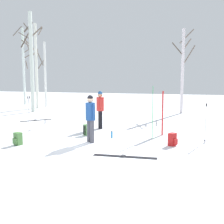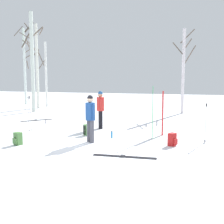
% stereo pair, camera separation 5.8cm
% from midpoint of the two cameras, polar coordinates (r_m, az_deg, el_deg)
% --- Properties ---
extents(ground_plane, '(60.00, 60.00, 0.00)m').
position_cam_midpoint_polar(ground_plane, '(9.43, -7.39, -7.31)').
color(ground_plane, white).
extents(person_0, '(0.45, 0.34, 1.72)m').
position_cam_midpoint_polar(person_0, '(9.98, -4.61, -0.72)').
color(person_0, '#4C4C56').
rests_on(person_0, ground_plane).
extents(person_2, '(0.34, 0.47, 1.72)m').
position_cam_midpoint_polar(person_2, '(12.66, -2.56, 0.97)').
color(person_2, black).
rests_on(person_2, ground_plane).
extents(ski_pair_planted_0, '(0.03, 0.20, 2.01)m').
position_cam_midpoint_polar(ski_pair_planted_0, '(10.73, 8.16, -0.11)').
color(ski_pair_planted_0, green).
rests_on(ski_pair_planted_0, ground_plane).
extents(ski_pair_planted_1, '(0.08, 0.14, 1.79)m').
position_cam_midpoint_polar(ski_pair_planted_1, '(11.42, 10.15, -0.27)').
color(ski_pair_planted_1, red).
rests_on(ski_pair_planted_1, ground_plane).
extents(ski_pair_lying_0, '(1.91, 0.28, 0.05)m').
position_cam_midpoint_polar(ski_pair_lying_0, '(8.36, 2.40, -9.08)').
color(ski_pair_lying_0, black).
rests_on(ski_pair_lying_0, ground_plane).
extents(ski_pair_lying_1, '(1.28, 1.37, 0.05)m').
position_cam_midpoint_polar(ski_pair_lying_1, '(15.68, -15.36, -1.64)').
color(ski_pair_lying_1, black).
rests_on(ski_pair_lying_1, ground_plane).
extents(ski_poles_0, '(0.07, 0.22, 1.42)m').
position_cam_midpoint_polar(ski_poles_0, '(10.46, 18.45, -1.94)').
color(ski_poles_0, '#B2B2BC').
rests_on(ski_poles_0, ground_plane).
extents(ski_poles_1, '(0.07, 0.23, 1.54)m').
position_cam_midpoint_polar(ski_poles_1, '(12.39, -16.71, -0.22)').
color(ski_poles_1, '#B2B2BC').
rests_on(ski_poles_1, ground_plane).
extents(backpack_0, '(0.34, 0.34, 0.44)m').
position_cam_midpoint_polar(backpack_0, '(11.35, -5.27, -3.69)').
color(backpack_0, '#4C7F3F').
rests_on(backpack_0, ground_plane).
extents(backpack_1, '(0.34, 0.32, 0.44)m').
position_cam_midpoint_polar(backpack_1, '(9.83, 12.10, -5.53)').
color(backpack_1, red).
rests_on(backpack_1, ground_plane).
extents(backpack_2, '(0.32, 0.34, 0.44)m').
position_cam_midpoint_polar(backpack_2, '(10.26, -18.86, -5.23)').
color(backpack_2, '#4C7F3F').
rests_on(backpack_2, ground_plane).
extents(water_bottle_0, '(0.07, 0.07, 0.28)m').
position_cam_midpoint_polar(water_bottle_0, '(10.79, -0.20, -4.67)').
color(water_bottle_0, '#1E72BF').
rests_on(water_bottle_0, ground_plane).
extents(water_bottle_1, '(0.07, 0.07, 0.21)m').
position_cam_midpoint_polar(water_bottle_1, '(14.52, -13.63, -1.93)').
color(water_bottle_1, silver).
rests_on(water_bottle_1, ground_plane).
extents(birch_tree_0, '(1.35, 1.34, 6.78)m').
position_cam_midpoint_polar(birch_tree_0, '(25.66, -17.67, 9.37)').
color(birch_tree_0, silver).
rests_on(birch_tree_0, ground_plane).
extents(birch_tree_1, '(1.32, 1.37, 5.32)m').
position_cam_midpoint_polar(birch_tree_1, '(24.94, -17.60, 7.73)').
color(birch_tree_1, silver).
rests_on(birch_tree_1, ground_plane).
extents(birch_tree_2, '(1.39, 1.40, 6.24)m').
position_cam_midpoint_polar(birch_tree_2, '(21.55, -15.34, 9.28)').
color(birch_tree_2, white).
rests_on(birch_tree_2, ground_plane).
extents(birch_tree_3, '(0.94, 1.21, 5.03)m').
position_cam_midpoint_polar(birch_tree_3, '(22.45, -13.68, 7.67)').
color(birch_tree_3, silver).
rests_on(birch_tree_3, ground_plane).
extents(birch_tree_4, '(1.20, 1.02, 6.57)m').
position_cam_midpoint_polar(birch_tree_4, '(19.52, -16.24, 10.12)').
color(birch_tree_4, silver).
rests_on(birch_tree_4, ground_plane).
extents(birch_tree_5, '(1.47, 1.47, 5.36)m').
position_cam_midpoint_polar(birch_tree_5, '(18.55, 14.19, 8.49)').
color(birch_tree_5, silver).
rests_on(birch_tree_5, ground_plane).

